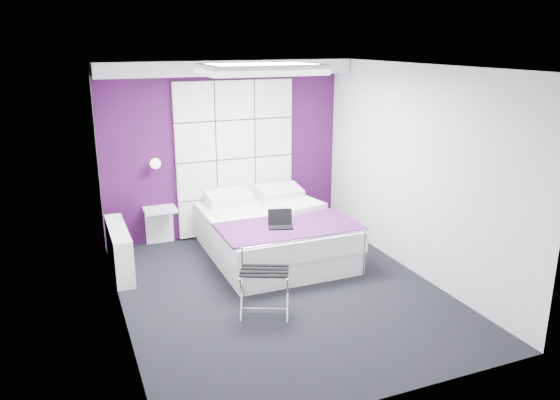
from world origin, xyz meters
The scene contains 15 objects.
floor centered at (0.00, 0.00, 0.00)m, with size 4.40×4.40×0.00m, color black.
ceiling centered at (0.00, 0.00, 2.60)m, with size 4.40×4.40×0.00m, color white.
wall_back centered at (0.00, 2.20, 1.30)m, with size 3.60×3.60×0.00m, color silver.
wall_left centered at (-1.80, 0.00, 1.30)m, with size 4.40×4.40×0.00m, color silver.
wall_right centered at (1.80, 0.00, 1.30)m, with size 4.40×4.40×0.00m, color silver.
accent_wall centered at (0.00, 2.19, 1.30)m, with size 3.58×0.02×2.58m, color #380D3B.
soffit centered at (0.00, 1.95, 2.50)m, with size 3.58×0.50×0.20m, color white.
headboard centered at (0.15, 2.14, 1.17)m, with size 1.80×0.08×2.30m, color silver, non-canonical shape.
skylight centered at (0.00, 0.60, 2.55)m, with size 1.36×0.86×0.12m, color white, non-canonical shape.
wall_lamp centered at (-1.05, 2.06, 1.22)m, with size 0.15×0.15×0.15m, color white.
radiator centered at (-1.69, 1.30, 0.30)m, with size 0.22×1.20×0.60m, color white.
bed centered at (0.33, 1.08, 0.32)m, with size 1.76×2.13×0.74m.
nightstand centered at (-1.03, 2.02, 0.55)m, with size 0.45×0.35×0.05m, color white.
luggage_rack centered at (-0.37, -0.45, 0.25)m, with size 0.51×0.38×0.51m.
laptop centered at (0.21, 0.56, 0.65)m, with size 0.30×0.22×0.22m.
Camera 1 is at (-2.24, -5.47, 2.87)m, focal length 35.00 mm.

